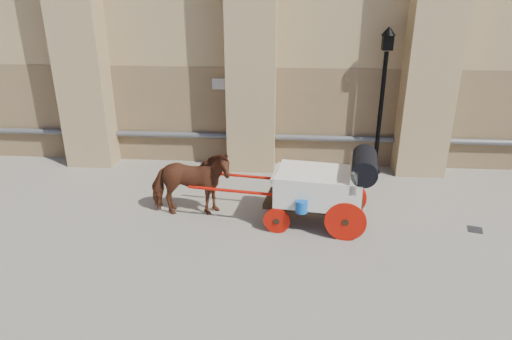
{
  "coord_description": "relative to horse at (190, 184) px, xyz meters",
  "views": [
    {
      "loc": [
        0.15,
        -9.51,
        5.22
      ],
      "look_at": [
        -0.6,
        0.22,
        1.28
      ],
      "focal_mm": 32.0,
      "sensor_mm": 36.0,
      "label": 1
    }
  ],
  "objects": [
    {
      "name": "ground",
      "position": [
        2.19,
        -0.32,
        -0.83
      ],
      "size": [
        90.0,
        90.0,
        0.0
      ],
      "primitive_type": "plane",
      "color": "gray",
      "rests_on": "ground"
    },
    {
      "name": "horse",
      "position": [
        0.0,
        0.0,
        0.0
      ],
      "size": [
        2.03,
        1.05,
        1.66
      ],
      "primitive_type": "imported",
      "rotation": [
        0.0,
        0.0,
        1.65
      ],
      "color": "brown",
      "rests_on": "ground"
    },
    {
      "name": "carriage",
      "position": [
        3.18,
        -0.24,
        0.17
      ],
      "size": [
        4.35,
        1.72,
        1.85
      ],
      "rotation": [
        0.0,
        0.0,
        -0.14
      ],
      "color": "black",
      "rests_on": "ground"
    },
    {
      "name": "street_lamp",
      "position": [
        4.91,
        3.13,
        1.43
      ],
      "size": [
        0.4,
        0.4,
        4.23
      ],
      "color": "black",
      "rests_on": "ground"
    },
    {
      "name": "drain_grate_near",
      "position": [
        2.11,
        -0.2,
        -0.82
      ],
      "size": [
        0.39,
        0.39,
        0.01
      ],
      "primitive_type": "cube",
      "rotation": [
        0.0,
        0.0,
        -0.27
      ],
      "color": "black",
      "rests_on": "ground"
    },
    {
      "name": "drain_grate_far",
      "position": [
        6.67,
        -0.24,
        -0.82
      ],
      "size": [
        0.39,
        0.39,
        0.01
      ],
      "primitive_type": "cube",
      "rotation": [
        0.0,
        0.0,
        -0.27
      ],
      "color": "black",
      "rests_on": "ground"
    }
  ]
}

